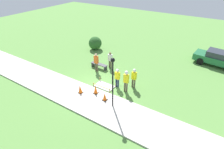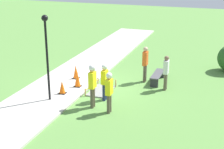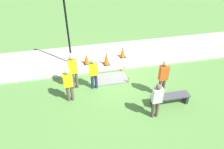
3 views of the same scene
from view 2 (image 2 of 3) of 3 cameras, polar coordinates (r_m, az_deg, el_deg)
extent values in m
plane|color=#5B8E42|center=(17.31, -3.22, -1.96)|extent=(60.00, 60.00, 0.00)
cube|color=#BCB7AD|center=(17.89, -7.67, -1.23)|extent=(28.00, 3.00, 0.10)
cube|color=gray|center=(16.63, -1.83, -2.73)|extent=(1.62, 0.95, 0.06)
cube|color=tan|center=(17.44, -2.33, -1.11)|extent=(0.05, 0.05, 0.38)
cube|color=tan|center=(16.04, -4.46, -2.99)|extent=(0.05, 0.05, 0.38)
cube|color=tan|center=(17.13, 0.63, -1.47)|extent=(0.05, 0.05, 0.38)
cube|color=tan|center=(15.71, -1.28, -3.43)|extent=(0.05, 0.05, 0.38)
cube|color=yellow|center=(16.70, -3.36, -1.71)|extent=(1.62, 0.00, 0.04)
cube|color=black|center=(18.19, -5.99, -0.60)|extent=(0.34, 0.34, 0.02)
cone|color=orange|center=(18.08, -6.03, 0.48)|extent=(0.29, 0.29, 0.70)
cube|color=black|center=(17.06, -5.72, -1.95)|extent=(0.34, 0.34, 0.02)
cone|color=orange|center=(16.92, -5.76, -0.70)|extent=(0.29, 0.29, 0.76)
cube|color=black|center=(16.30, -8.24, -3.07)|extent=(0.34, 0.34, 0.02)
cone|color=orange|center=(16.19, -8.30, -2.05)|extent=(0.29, 0.29, 0.60)
cube|color=#2D2D33|center=(18.64, 8.04, 0.12)|extent=(0.12, 0.40, 0.42)
cube|color=#2D2D33|center=(17.24, 7.03, -1.42)|extent=(0.12, 0.40, 0.42)
cube|color=#4C4C51|center=(17.86, 7.59, 0.10)|extent=(1.71, 0.44, 0.06)
cylinder|color=brown|center=(14.87, -3.10, -3.72)|extent=(0.14, 0.14, 0.90)
cylinder|color=brown|center=(14.71, -3.36, -3.98)|extent=(0.14, 0.14, 0.90)
cube|color=yellow|center=(14.50, -3.29, -0.92)|extent=(0.40, 0.22, 0.71)
sphere|color=tan|center=(14.34, -3.32, 0.87)|extent=(0.24, 0.24, 0.24)
sphere|color=white|center=(14.32, -3.33, 1.13)|extent=(0.28, 0.28, 0.28)
cylinder|color=brown|center=(14.37, -0.35, -4.69)|extent=(0.14, 0.14, 0.82)
cylinder|color=brown|center=(14.22, -0.60, -4.97)|extent=(0.14, 0.14, 0.82)
cube|color=yellow|center=(14.01, -0.48, -2.08)|extent=(0.40, 0.22, 0.65)
sphere|color=tan|center=(13.86, -0.49, -0.40)|extent=(0.22, 0.22, 0.22)
sphere|color=white|center=(13.84, -0.49, -0.17)|extent=(0.26, 0.26, 0.26)
cylinder|color=navy|center=(15.60, -1.12, -2.78)|extent=(0.14, 0.14, 0.79)
cylinder|color=navy|center=(15.44, -1.35, -3.01)|extent=(0.14, 0.14, 0.79)
cube|color=yellow|center=(15.27, -1.25, -0.42)|extent=(0.40, 0.22, 0.63)
sphere|color=tan|center=(15.14, -1.26, 1.09)|extent=(0.22, 0.22, 0.22)
sphere|color=white|center=(15.12, -1.26, 1.30)|extent=(0.25, 0.25, 0.25)
cylinder|color=brown|center=(17.92, 5.55, 0.27)|extent=(0.14, 0.14, 0.91)
cylinder|color=brown|center=(17.76, 5.41, 0.10)|extent=(0.14, 0.14, 0.91)
cube|color=#E55B1E|center=(17.60, 5.56, 2.69)|extent=(0.40, 0.22, 0.72)
sphere|color=tan|center=(17.47, 5.61, 4.21)|extent=(0.25, 0.25, 0.25)
cylinder|color=brown|center=(17.00, 8.93, -1.07)|extent=(0.14, 0.14, 0.83)
cylinder|color=brown|center=(16.83, 8.81, -1.27)|extent=(0.14, 0.14, 0.83)
cube|color=silver|center=(16.68, 9.00, 1.24)|extent=(0.40, 0.22, 0.66)
sphere|color=brown|center=(16.55, 9.08, 2.70)|extent=(0.23, 0.23, 0.23)
cylinder|color=black|center=(15.14, -10.68, 2.16)|extent=(0.10, 0.10, 3.57)
sphere|color=black|center=(14.71, -11.13, 9.19)|extent=(0.28, 0.28, 0.28)
camera|label=1|loc=(17.32, -48.31, 21.28)|focal=28.00mm
camera|label=3|loc=(13.05, 35.24, 18.70)|focal=35.00mm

